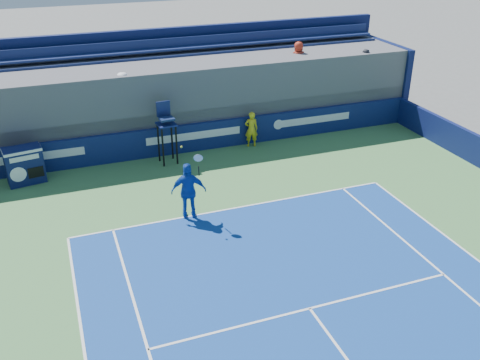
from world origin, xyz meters
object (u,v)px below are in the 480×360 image
object	(u,v)px
umpire_chair	(166,126)
tennis_player	(189,191)
ball_person	(251,129)
match_clock	(24,164)

from	to	relation	value
umpire_chair	tennis_player	size ratio (longest dim) A/B	0.96
ball_person	match_clock	xyz separation A→B (m)	(-9.03, -0.37, -0.04)
ball_person	tennis_player	bearing A→B (deg)	61.26
ball_person	match_clock	distance (m)	9.04
ball_person	umpire_chair	xyz separation A→B (m)	(-3.72, -0.39, 0.75)
tennis_player	umpire_chair	bearing A→B (deg)	85.63
umpire_chair	tennis_player	xyz separation A→B (m)	(-0.34, -4.50, -0.55)
ball_person	umpire_chair	size ratio (longest dim) A/B	0.62
ball_person	umpire_chair	distance (m)	3.81
match_clock	ball_person	bearing A→B (deg)	2.35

